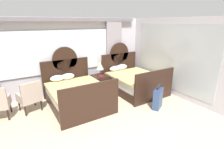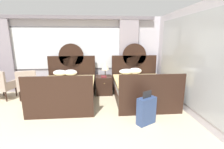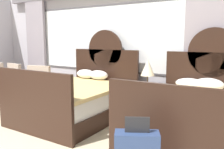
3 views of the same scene
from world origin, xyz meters
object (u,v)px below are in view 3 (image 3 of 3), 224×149
(armchair_by_window_left, at_px, (43,84))
(armchair_by_window_right, at_px, (6,79))
(bed_near_mirror, at_px, (197,119))
(bed_near_window, at_px, (77,99))
(table_lamp_on_nightstand, at_px, (148,68))
(nightstand_between_beds, at_px, (144,103))
(book_on_nightstand, at_px, (141,87))
(armchair_by_window_centre, at_px, (21,81))

(armchair_by_window_left, bearing_deg, armchair_by_window_right, 179.97)
(bed_near_mirror, xyz_separation_m, armchair_by_window_left, (-3.57, 0.31, 0.11))
(bed_near_window, xyz_separation_m, table_lamp_on_nightstand, (1.19, 0.66, 0.62))
(nightstand_between_beds, relative_size, book_on_nightstand, 2.41)
(book_on_nightstand, distance_m, armchair_by_window_centre, 3.24)
(nightstand_between_beds, distance_m, table_lamp_on_nightstand, 0.68)
(bed_near_window, relative_size, armchair_by_window_centre, 2.26)
(bed_near_window, distance_m, table_lamp_on_nightstand, 1.50)
(armchair_by_window_centre, xyz_separation_m, armchair_by_window_right, (-0.63, 0.00, 0.00))
(bed_near_window, bearing_deg, nightstand_between_beds, 28.24)
(armchair_by_window_right, bearing_deg, armchair_by_window_left, -0.03)
(armchair_by_window_right, bearing_deg, armchair_by_window_centre, -0.24)
(armchair_by_window_centre, bearing_deg, armchair_by_window_left, 0.13)
(book_on_nightstand, relative_size, armchair_by_window_centre, 0.28)
(armchair_by_window_left, relative_size, armchair_by_window_centre, 1.00)
(armchair_by_window_left, bearing_deg, bed_near_window, -13.65)
(bed_near_mirror, height_order, armchair_by_window_centre, bed_near_mirror)
(table_lamp_on_nightstand, xyz_separation_m, book_on_nightstand, (-0.06, -0.15, -0.35))
(bed_near_window, relative_size, book_on_nightstand, 8.19)
(nightstand_between_beds, height_order, armchair_by_window_right, armchair_by_window_right)
(nightstand_between_beds, height_order, table_lamp_on_nightstand, table_lamp_on_nightstand)
(bed_near_window, distance_m, armchair_by_window_centre, 2.12)
(book_on_nightstand, xyz_separation_m, armchair_by_window_left, (-2.43, -0.19, -0.15))
(nightstand_between_beds, height_order, book_on_nightstand, book_on_nightstand)
(bed_near_mirror, relative_size, book_on_nightstand, 8.19)
(book_on_nightstand, distance_m, armchair_by_window_right, 3.86)
(bed_near_window, height_order, armchair_by_window_centre, bed_near_window)
(bed_near_window, xyz_separation_m, armchair_by_window_right, (-2.72, 0.31, 0.12))
(table_lamp_on_nightstand, xyz_separation_m, armchair_by_window_centre, (-3.29, -0.35, -0.50))
(book_on_nightstand, bearing_deg, nightstand_between_beds, 85.43)
(nightstand_between_beds, height_order, armchair_by_window_left, armchair_by_window_left)
(armchair_by_window_centre, distance_m, armchair_by_window_right, 0.63)
(bed_near_mirror, height_order, armchair_by_window_left, bed_near_mirror)
(bed_near_mirror, bearing_deg, armchair_by_window_right, 176.43)
(bed_near_window, xyz_separation_m, armchair_by_window_centre, (-2.09, 0.31, 0.12))
(nightstand_between_beds, xyz_separation_m, book_on_nightstand, (-0.01, -0.11, 0.33))
(bed_near_mirror, height_order, table_lamp_on_nightstand, bed_near_mirror)
(armchair_by_window_left, bearing_deg, bed_near_mirror, -4.98)
(table_lamp_on_nightstand, bearing_deg, bed_near_window, -151.17)
(bed_near_window, bearing_deg, bed_near_mirror, 0.07)
(nightstand_between_beds, bearing_deg, armchair_by_window_right, -175.57)
(armchair_by_window_centre, bearing_deg, book_on_nightstand, 3.39)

